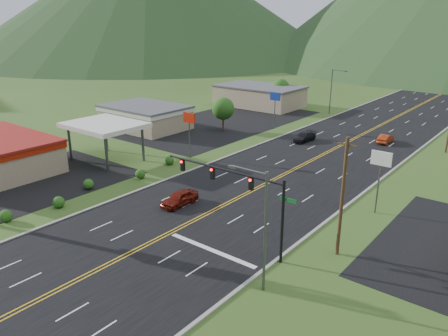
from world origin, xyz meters
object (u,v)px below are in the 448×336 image
Objects in this scene: car_red_near at (180,198)px; streetlight_east at (262,223)px; traffic_signal at (241,189)px; gas_canopy at (105,126)px; car_dark_mid at (304,137)px; streetlight_west at (333,88)px; car_red_far at (385,139)px.

streetlight_east is at bearing -23.69° from car_red_near.
car_red_near is (-10.15, 3.16, -4.58)m from traffic_signal.
gas_canopy reaches higher than car_dark_mid.
traffic_signal reaches higher than car_red_near.
gas_canopy is 19.40m from car_red_near.
streetlight_west is at bearing 110.86° from streetlight_east.
streetlight_east is 64.21m from streetlight_west.
gas_canopy is 2.41× the size of car_red_far.
gas_canopy is at bearing 49.78° from car_red_far.
car_red_near is at bearing -81.38° from streetlight_west.
gas_canopy is at bearing 167.22° from car_red_near.
streetlight_east is 35.28m from gas_canopy.
car_dark_mid reaches higher than car_red_far.
car_dark_mid is at bearing -75.00° from streetlight_west.
gas_canopy is (-28.48, 8.00, -0.46)m from traffic_signal.
streetlight_east is 1.00× the size of streetlight_west.
car_red_near is at bearing 154.28° from streetlight_east.
car_dark_mid is 1.17× the size of car_red_far.
car_dark_mid is at bearing 109.91° from traffic_signal.
car_red_far is at bearing 92.36° from traffic_signal.
car_red_near is (-14.85, 7.15, -4.43)m from streetlight_east.
car_red_near is 30.41m from car_dark_mid.
gas_canopy is 42.42m from car_red_far.
streetlight_west reaches higher than car_red_far.
traffic_signal is 1.31× the size of gas_canopy.
traffic_signal reaches higher than car_dark_mid.
traffic_signal is 3.15× the size of car_red_far.
car_dark_mid is at bearing 57.34° from gas_canopy.
streetlight_east reaches higher than car_red_near.
streetlight_east reaches higher than traffic_signal.
streetlight_west is at bearing 100.65° from car_red_near.
traffic_signal is 58.88m from streetlight_west.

